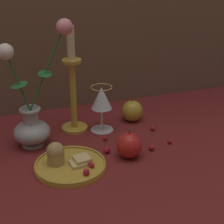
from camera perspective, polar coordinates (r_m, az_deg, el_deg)
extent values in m
plane|color=maroon|center=(1.14, -3.22, -5.18)|extent=(2.40, 2.40, 0.00)
cylinder|color=#A3A3A8|center=(1.16, -11.93, -4.74)|extent=(0.07, 0.07, 0.01)
ellipsoid|color=#A3A3A8|center=(1.15, -12.10, -2.99)|extent=(0.11, 0.11, 0.07)
cylinder|color=#A3A3A8|center=(1.12, -12.31, -0.78)|extent=(0.05, 0.05, 0.05)
torus|color=#A3A3A8|center=(1.11, -12.41, 0.37)|extent=(0.06, 0.06, 0.01)
cylinder|color=#23662D|center=(1.08, -14.12, 4.46)|extent=(0.05, 0.01, 0.18)
ellipsoid|color=#23662D|center=(1.08, -13.94, 4.04)|extent=(0.07, 0.08, 0.00)
sphere|color=silver|center=(1.05, -15.95, 8.80)|extent=(0.05, 0.05, 0.05)
cylinder|color=#23662D|center=(1.08, -9.94, 6.39)|extent=(0.12, 0.01, 0.24)
ellipsoid|color=#23662D|center=(1.08, -10.20, 5.77)|extent=(0.04, 0.07, 0.00)
sphere|color=pink|center=(1.06, -7.26, 12.73)|extent=(0.05, 0.05, 0.05)
cylinder|color=gold|center=(1.03, -6.37, -8.21)|extent=(0.20, 0.20, 0.01)
torus|color=gold|center=(1.03, -6.39, -7.83)|extent=(0.19, 0.19, 0.01)
cylinder|color=tan|center=(1.03, -8.55, -6.82)|extent=(0.05, 0.05, 0.04)
sphere|color=tan|center=(1.02, -8.62, -5.90)|extent=(0.05, 0.05, 0.05)
cube|color=#DBBC7A|center=(1.02, -5.18, -7.83)|extent=(0.05, 0.05, 0.01)
cube|color=#DBBC7A|center=(1.03, -4.58, -7.10)|extent=(0.05, 0.05, 0.01)
sphere|color=#AD192D|center=(0.98, -3.94, -9.10)|extent=(0.02, 0.02, 0.02)
sphere|color=#AD192D|center=(1.01, -3.09, -8.09)|extent=(0.01, 0.01, 0.01)
sphere|color=#AD192D|center=(1.03, -3.71, -7.46)|extent=(0.02, 0.02, 0.02)
cylinder|color=silver|center=(1.23, -1.54, -2.64)|extent=(0.07, 0.07, 0.00)
cylinder|color=silver|center=(1.22, -1.56, -1.01)|extent=(0.01, 0.01, 0.07)
cone|color=silver|center=(1.19, -1.60, 2.17)|extent=(0.07, 0.07, 0.07)
cone|color=#E5CC66|center=(1.19, -1.59, 1.69)|extent=(0.06, 0.06, 0.05)
torus|color=gold|center=(1.17, -1.62, 3.79)|extent=(0.07, 0.07, 0.00)
cylinder|color=gold|center=(1.24, -5.71, -2.43)|extent=(0.09, 0.09, 0.01)
cylinder|color=gold|center=(1.19, -5.93, 2.48)|extent=(0.02, 0.02, 0.22)
cylinder|color=gold|center=(1.16, -6.17, 7.74)|extent=(0.06, 0.06, 0.01)
cylinder|color=beige|center=(1.14, -6.29, 10.41)|extent=(0.02, 0.02, 0.10)
cylinder|color=black|center=(1.13, -6.42, 13.14)|extent=(0.00, 0.00, 0.01)
sphere|color=red|center=(1.06, 2.64, -5.08)|extent=(0.07, 0.07, 0.07)
cylinder|color=#4C3319|center=(1.04, 2.69, -3.02)|extent=(0.00, 0.00, 0.01)
sphere|color=#B2932D|center=(1.28, 3.11, 0.17)|extent=(0.07, 0.07, 0.07)
cylinder|color=#4C3319|center=(1.27, 3.16, 1.92)|extent=(0.00, 0.00, 0.01)
sphere|color=#AD192D|center=(1.12, 6.07, -5.42)|extent=(0.02, 0.02, 0.02)
sphere|color=#AD192D|center=(1.09, -0.79, -5.83)|extent=(0.02, 0.02, 0.02)
sphere|color=#AD192D|center=(1.16, 8.79, -4.48)|extent=(0.01, 0.01, 0.01)
sphere|color=#AD192D|center=(1.16, -1.04, -4.04)|extent=(0.01, 0.01, 0.01)
sphere|color=#AD192D|center=(1.23, 6.22, -2.50)|extent=(0.02, 0.02, 0.02)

